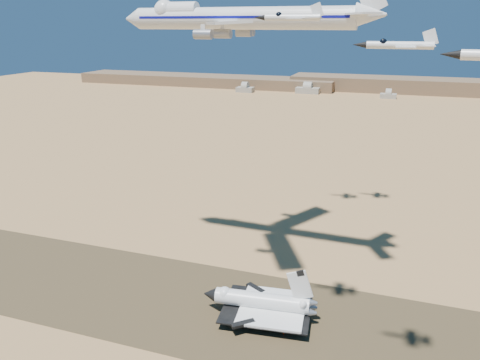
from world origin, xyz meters
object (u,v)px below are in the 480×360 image
(chase_jet_a, at_px, (291,17))
(chase_jet_f, at_px, (361,16))
(shuttle, at_px, (261,302))
(crew_c, at_px, (284,331))
(chase_jet_b, at_px, (398,45))
(crew_a, at_px, (281,327))
(chase_jet_e, at_px, (321,15))
(crew_b, at_px, (284,332))
(carrier_747, at_px, (233,18))

(chase_jet_a, bearing_deg, chase_jet_f, 82.79)
(chase_jet_f, bearing_deg, shuttle, -99.19)
(crew_c, distance_m, chase_jet_b, 86.96)
(crew_a, xyz_separation_m, chase_jet_f, (7.58, 94.24, 87.61))
(chase_jet_a, relative_size, chase_jet_f, 1.00)
(chase_jet_e, height_order, chase_jet_f, chase_jet_e)
(chase_jet_a, height_order, chase_jet_f, chase_jet_f)
(crew_b, relative_size, chase_jet_a, 0.11)
(carrier_747, bearing_deg, crew_a, -51.15)
(crew_c, distance_m, chase_jet_e, 125.62)
(shuttle, relative_size, chase_jet_b, 2.41)
(crew_b, bearing_deg, crew_c, 15.50)
(shuttle, height_order, crew_b, shuttle)
(shuttle, distance_m, crew_b, 12.14)
(crew_a, height_order, chase_jet_f, chase_jet_f)
(crew_c, distance_m, chase_jet_a, 86.13)
(crew_a, distance_m, chase_jet_a, 86.34)
(carrier_747, xyz_separation_m, crew_b, (28.88, -37.51, -86.44))
(carrier_747, relative_size, crew_b, 49.56)
(crew_c, height_order, chase_jet_f, chase_jet_f)
(crew_a, height_order, chase_jet_a, chase_jet_a)
(carrier_747, distance_m, chase_jet_a, 48.82)
(crew_c, relative_size, chase_jet_e, 0.13)
(shuttle, bearing_deg, crew_a, -38.39)
(crew_a, xyz_separation_m, chase_jet_e, (-7.64, 87.52, 87.98))
(carrier_747, bearing_deg, chase_jet_a, -53.53)
(shuttle, distance_m, chase_jet_b, 88.31)
(carrier_747, height_order, crew_a, carrier_747)
(carrier_747, height_order, crew_b, carrier_747)
(carrier_747, relative_size, chase_jet_a, 5.45)
(shuttle, height_order, chase_jet_e, chase_jet_e)
(crew_b, bearing_deg, chase_jet_f, -26.87)
(crew_b, xyz_separation_m, chase_jet_e, (-9.09, 89.73, 87.91))
(crew_a, height_order, crew_c, crew_c)
(shuttle, bearing_deg, crew_c, -43.27)
(chase_jet_b, distance_m, chase_jet_e, 114.83)
(crew_b, height_order, chase_jet_e, chase_jet_e)
(shuttle, xyz_separation_m, chase_jet_f, (15.28, 89.41, 83.81))
(crew_c, xyz_separation_m, chase_jet_b, (23.71, -20.56, 81.10))
(chase_jet_e, bearing_deg, chase_jet_b, -76.28)
(shuttle, height_order, chase_jet_f, chase_jet_f)
(chase_jet_e, bearing_deg, crew_b, -86.97)
(chase_jet_f, bearing_deg, crew_a, -94.08)
(shuttle, relative_size, chase_jet_f, 2.21)
(crew_a, distance_m, chase_jet_f, 128.90)
(chase_jet_e, bearing_deg, crew_c, -87.13)
(carrier_747, height_order, chase_jet_b, carrier_747)
(crew_c, bearing_deg, chase_jet_e, -39.19)
(chase_jet_a, bearing_deg, chase_jet_e, 91.97)
(shuttle, height_order, crew_a, shuttle)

